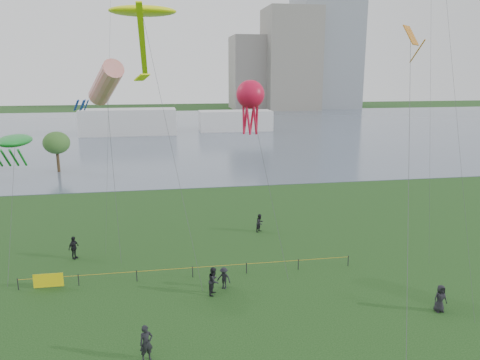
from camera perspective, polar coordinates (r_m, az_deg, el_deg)
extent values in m
cube|color=slate|center=(119.34, -7.41, 5.98)|extent=(400.00, 120.00, 0.08)
cube|color=slate|center=(187.42, 6.16, 14.40)|extent=(20.00, 20.00, 38.00)
cube|color=gray|center=(189.95, 1.44, 12.94)|extent=(16.00, 18.00, 28.00)
cube|color=silver|center=(114.16, -13.41, 6.91)|extent=(22.00, 8.00, 6.00)
cube|color=silver|center=(118.49, -0.57, 7.24)|extent=(18.00, 7.00, 5.00)
cylinder|color=#342818|center=(74.52, -21.27, 1.93)|extent=(0.44, 0.44, 2.72)
ellipsoid|color=#396628|center=(74.03, -21.47, 4.25)|extent=(3.87, 3.87, 3.27)
cylinder|color=black|center=(36.29, -25.45, -11.40)|extent=(0.07, 0.07, 0.85)
cylinder|color=black|center=(35.39, -19.09, -11.44)|extent=(0.07, 0.07, 0.85)
cylinder|color=black|center=(34.93, -12.48, -11.33)|extent=(0.07, 0.07, 0.85)
cylinder|color=black|center=(34.93, -5.79, -11.07)|extent=(0.07, 0.07, 0.85)
cylinder|color=black|center=(35.39, 0.80, -10.67)|extent=(0.07, 0.07, 0.85)
cylinder|color=black|center=(36.28, 7.12, -10.16)|extent=(0.07, 0.07, 0.85)
cylinder|color=black|center=(37.57, 13.05, -9.56)|extent=(0.07, 0.07, 0.85)
cylinder|color=gold|center=(34.80, -5.80, -10.59)|extent=(24.00, 0.03, 0.03)
cube|color=yellow|center=(35.74, -22.32, -11.25)|extent=(2.00, 0.04, 1.00)
imported|color=black|center=(32.18, -3.21, -12.17)|extent=(1.03, 1.14, 1.92)
imported|color=black|center=(32.98, -1.98, -11.86)|extent=(1.16, 1.04, 1.56)
imported|color=black|center=(40.06, -19.62, -7.77)|extent=(0.95, 1.17, 1.87)
imported|color=black|center=(32.57, 23.22, -13.13)|extent=(0.88, 0.59, 1.77)
imported|color=black|center=(26.10, -11.36, -18.91)|extent=(0.83, 0.68, 1.95)
imported|color=black|center=(43.92, 2.44, -5.25)|extent=(1.06, 1.04, 1.72)
cylinder|color=#3F3F42|center=(32.99, -8.27, 3.80)|extent=(3.39, 6.33, 18.88)
ellipsoid|color=#EDFF0D|center=(35.95, -11.79, 19.52)|extent=(4.80, 3.00, 0.75)
cube|color=#EDFF0D|center=(31.56, -11.82, 16.06)|extent=(0.36, 6.98, 4.09)
cube|color=#EDFF0D|center=(27.71, -11.85, 12.15)|extent=(0.95, 0.95, 0.42)
cylinder|color=#3F3F42|center=(37.83, -15.16, 0.76)|extent=(0.65, 3.03, 13.80)
cylinder|color=red|center=(38.55, -16.05, 11.29)|extent=(3.48, 4.97, 3.67)
cylinder|color=#1735A6|center=(37.61, -18.23, 8.66)|extent=(0.60, 1.13, 0.88)
cylinder|color=#1735A6|center=(38.02, -18.56, 8.68)|extent=(0.60, 1.13, 0.88)
cylinder|color=#1735A6|center=(37.95, -19.27, 8.62)|extent=(0.60, 1.13, 0.88)
cylinder|color=#1735A6|center=(37.49, -19.38, 8.57)|extent=(0.60, 1.13, 0.88)
cylinder|color=#1735A6|center=(37.27, -18.73, 8.59)|extent=(0.60, 1.13, 0.88)
cylinder|color=#3F3F42|center=(37.34, -26.12, -3.52)|extent=(0.41, 3.94, 9.74)
ellipsoid|color=#18872B|center=(38.17, -25.78, 4.35)|extent=(2.32, 4.17, 0.81)
cylinder|color=#18872B|center=(36.87, -26.66, 2.41)|extent=(0.16, 1.79, 1.54)
cylinder|color=#18872B|center=(36.71, -25.84, 2.45)|extent=(0.16, 1.79, 1.54)
cylinder|color=#18872B|center=(36.56, -25.01, 2.50)|extent=(0.16, 1.79, 1.54)
cylinder|color=#3F3F42|center=(33.99, 3.59, -0.81)|extent=(2.18, 3.72, 13.07)
sphere|color=red|center=(34.60, 1.27, 10.41)|extent=(2.07, 2.07, 2.07)
cylinder|color=red|center=(34.82, 2.07, 7.78)|extent=(0.18, 0.54, 2.60)
cylinder|color=red|center=(35.19, 1.52, 7.84)|extent=(0.49, 0.36, 2.61)
cylinder|color=red|center=(35.10, 0.72, 7.83)|extent=(0.49, 0.36, 2.61)
cylinder|color=red|center=(34.63, 0.44, 7.76)|extent=(0.18, 0.54, 2.60)
cylinder|color=red|center=(34.25, 0.98, 7.70)|extent=(0.49, 0.36, 2.61)
cylinder|color=red|center=(34.34, 1.81, 7.71)|extent=(0.49, 0.36, 2.61)
cylinder|color=#3F3F42|center=(26.47, 19.88, -1.35)|extent=(5.63, 12.19, 16.91)
cube|color=#CC6F12|center=(32.46, 20.12, 16.23)|extent=(1.50, 1.50, 1.22)
cylinder|color=#CC6F12|center=(31.63, 20.80, 14.46)|extent=(0.08, 1.58, 1.35)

